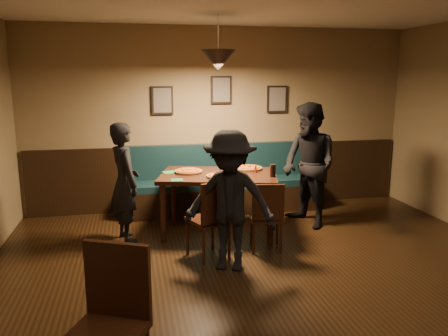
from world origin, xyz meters
The scene contains 23 objects.
floor centered at (0.00, 0.00, 0.00)m, with size 7.00×7.00×0.00m, color black.
wall_back centered at (0.00, 3.50, 1.40)m, with size 6.00×6.00×0.00m, color #8C704F.
wainscot centered at (0.00, 3.47, 0.50)m, with size 5.88×0.06×1.00m, color black.
booth_bench centered at (0.00, 3.20, 0.50)m, with size 3.00×0.60×1.00m, color #0F232D, non-canonical shape.
picture_left centered at (-0.90, 3.47, 1.70)m, with size 0.32×0.04×0.42m, color black.
picture_center centered at (0.00, 3.47, 1.85)m, with size 0.32×0.04×0.42m, color black.
picture_right centered at (0.90, 3.47, 1.70)m, with size 0.32×0.04×0.42m, color black.
pendant_lamp centered at (-0.28, 2.27, 2.25)m, with size 0.44×0.44×0.25m, color black.
dining_table centered at (-0.28, 2.27, 0.40)m, with size 1.50×0.96×0.80m, color black.
chair_near_left centered at (-0.55, 1.50, 0.46)m, with size 0.41×0.41×0.92m, color black, non-canonical shape.
chair_near_right centered at (0.16, 1.57, 0.42)m, with size 0.37×0.37×0.85m, color black, non-canonical shape.
diner_left centered at (-1.48, 2.23, 0.75)m, with size 0.55×0.36×1.51m, color black.
diner_right centered at (1.00, 2.30, 0.86)m, with size 0.83×0.65×1.71m, color black.
diner_front centered at (-0.38, 1.12, 0.76)m, with size 0.98×0.56×1.52m, color black.
pizza_a centered at (-0.66, 2.42, 0.82)m, with size 0.36×0.36×0.04m, color #C78725.
pizza_b centered at (-0.32, 2.07, 0.82)m, with size 0.31×0.31×0.04m, color orange.
pizza_c centered at (0.18, 2.46, 0.82)m, with size 0.36×0.36×0.04m, color #C56025.
soda_glass centered at (0.36, 1.96, 0.88)m, with size 0.07×0.07×0.16m, color black.
tabasco_bottle centered at (0.21, 2.23, 0.86)m, with size 0.03×0.03×0.11m, color #9C1F05.
napkin_a centered at (-0.90, 2.48, 0.81)m, with size 0.16×0.16×0.01m, color #217F40.
napkin_b centered at (-0.85, 2.01, 0.81)m, with size 0.14×0.14×0.01m, color #1F743D.
cutlery_set centered at (-0.35, 1.91, 0.80)m, with size 0.02×0.17×0.00m, color silver.
cafe_chair_far centered at (-1.59, -0.74, 0.51)m, with size 0.45×0.45×1.02m, color black, non-canonical shape.
Camera 1 is at (-1.37, -3.33, 2.05)m, focal length 35.84 mm.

